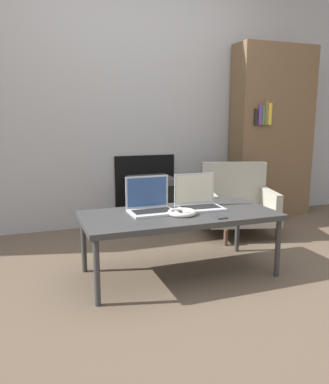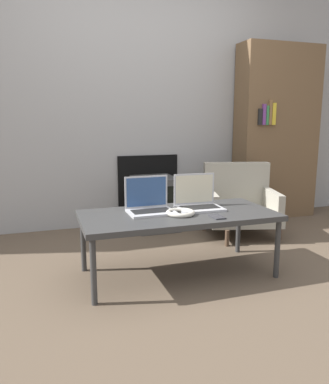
{
  "view_description": "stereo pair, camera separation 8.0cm",
  "coord_description": "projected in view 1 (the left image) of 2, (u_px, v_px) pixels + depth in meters",
  "views": [
    {
      "loc": [
        -0.93,
        -2.01,
        1.05
      ],
      "look_at": [
        0.0,
        0.56,
        0.53
      ],
      "focal_mm": 35.0,
      "sensor_mm": 36.0,
      "label": 1
    },
    {
      "loc": [
        -0.86,
        -2.03,
        1.05
      ],
      "look_at": [
        0.0,
        0.56,
        0.53
      ],
      "focal_mm": 35.0,
      "sensor_mm": 36.0,
      "label": 2
    }
  ],
  "objects": [
    {
      "name": "ground_plane",
      "position": [
        195.0,
        289.0,
        2.36
      ],
      "size": [
        14.0,
        14.0,
        0.0
      ],
      "primitive_type": "plane",
      "color": "brown"
    },
    {
      "name": "laptop_right",
      "position": [
        198.0,
        201.0,
        2.65
      ],
      "size": [
        0.31,
        0.25,
        0.24
      ],
      "rotation": [
        0.0,
        0.0,
        -0.03
      ],
      "color": "#B2B2B7",
      "rests_on": "table"
    },
    {
      "name": "tv",
      "position": [
        152.0,
        203.0,
        3.65
      ],
      "size": [
        0.4,
        0.46,
        0.51
      ],
      "color": "#383838",
      "rests_on": "ground_plane"
    },
    {
      "name": "headphones",
      "position": [
        182.0,
        213.0,
        2.47
      ],
      "size": [
        0.19,
        0.19,
        0.03
      ],
      "color": "beige",
      "rests_on": "table"
    },
    {
      "name": "armchair",
      "position": [
        236.0,
        201.0,
        3.53
      ],
      "size": [
        0.76,
        0.72,
        0.65
      ],
      "rotation": [
        0.0,
        0.0,
        -0.27
      ],
      "color": "gray",
      "rests_on": "ground_plane"
    },
    {
      "name": "laptop_left",
      "position": [
        151.0,
        204.0,
        2.53
      ],
      "size": [
        0.31,
        0.24,
        0.24
      ],
      "rotation": [
        0.0,
        0.0,
        0.02
      ],
      "color": "#B2B2B7",
      "rests_on": "table"
    },
    {
      "name": "bookshelf",
      "position": [
        272.0,
        133.0,
        4.07
      ],
      "size": [
        0.89,
        0.32,
        1.82
      ],
      "color": "brown",
      "rests_on": "ground_plane"
    },
    {
      "name": "table",
      "position": [
        180.0,
        217.0,
        2.53
      ],
      "size": [
        1.31,
        0.61,
        0.44
      ],
      "color": "#333333",
      "rests_on": "ground_plane"
    },
    {
      "name": "phone",
      "position": [
        218.0,
        216.0,
        2.41
      ],
      "size": [
        0.07,
        0.12,
        0.01
      ],
      "color": "#333338",
      "rests_on": "table"
    },
    {
      "name": "wall_back",
      "position": [
        126.0,
        95.0,
        3.65
      ],
      "size": [
        7.0,
        0.08,
        2.6
      ],
      "color": "#999999",
      "rests_on": "ground_plane"
    }
  ]
}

